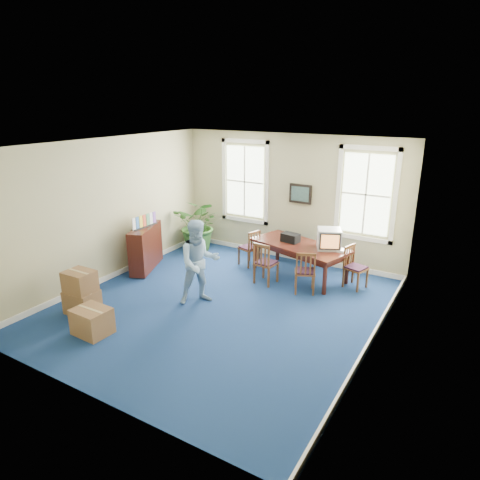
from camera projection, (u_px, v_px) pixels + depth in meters
The scene contains 25 objects.
floor at pixel (221, 306), 8.64m from camera, with size 6.50×6.50×0.00m, color navy.
ceiling at pixel (218, 145), 7.64m from camera, with size 6.50×6.50×0.00m, color white.
wall_back at pixel (290, 198), 10.80m from camera, with size 6.50×6.50×0.00m, color tan.
wall_front at pixel (81, 294), 5.48m from camera, with size 6.50×6.50×0.00m, color tan.
wall_left at pixel (108, 210), 9.59m from camera, with size 6.50×6.50×0.00m, color tan.
wall_right at pixel (380, 259), 6.69m from camera, with size 6.50×6.50×0.00m, color tan.
baseboard_back at pixel (287, 256), 11.25m from camera, with size 6.00×0.04×0.12m, color white.
baseboard_left at pixel (115, 274), 10.06m from camera, with size 0.04×6.50×0.12m, color white.
baseboard_right at pixel (369, 344), 7.19m from camera, with size 0.04×6.50×0.12m, color white.
window_left at pixel (245, 182), 11.32m from camera, with size 1.40×0.12×2.20m, color white, non-canonical shape.
window_right at pixel (366, 195), 9.77m from camera, with size 1.40×0.12×2.20m, color white, non-canonical shape.
wall_picture at pixel (300, 194), 10.56m from camera, with size 0.58×0.06×0.48m, color black, non-canonical shape.
conference_table at pixel (299, 260), 10.03m from camera, with size 2.28×1.04×0.78m, color #401710, non-canonical shape.
crt_tv at pixel (329, 239), 9.55m from camera, with size 0.50×0.55×0.46m, color #B7B7BC, non-canonical shape.
game_console at pixel (341, 250), 9.43m from camera, with size 0.16×0.20×0.05m, color white.
equipment_bag at pixel (290, 238), 10.05m from camera, with size 0.41×0.26×0.20m, color black.
chair_near_left at pixel (266, 262), 9.59m from camera, with size 0.44×0.44×0.98m, color brown, non-canonical shape.
chair_near_right at pixel (305, 271), 9.14m from camera, with size 0.43×0.43×0.96m, color brown, non-canonical shape.
chair_end_left at pixel (249, 247), 10.66m from camera, with size 0.42×0.42×0.93m, color brown, non-canonical shape.
chair_end_right at pixel (356, 267), 9.35m from camera, with size 0.42×0.42×0.94m, color brown, non-canonical shape.
man at pixel (199, 262), 8.55m from camera, with size 0.85×0.66×1.74m, color #8FB3D7.
credenza at pixel (146, 248), 10.39m from camera, with size 0.38×1.34×1.05m, color #401710.
brochure_rack at pixel (144, 221), 10.16m from camera, with size 0.13×0.72×0.32m, color #99999E, non-canonical shape.
potted_plant at pixel (200, 225), 11.62m from camera, with size 1.31×1.14×1.46m, color #2A551E.
cardboard_boxes at pixel (94, 291), 8.23m from camera, with size 1.59×1.59×0.91m, color #8E613B, non-canonical shape.
Camera 1 is at (4.30, -6.51, 3.97)m, focal length 32.00 mm.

